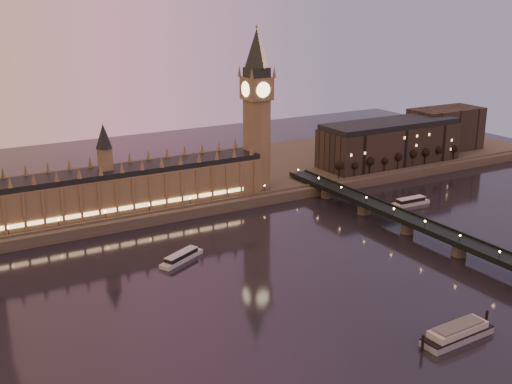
% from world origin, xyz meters
% --- Properties ---
extents(ground, '(700.00, 700.00, 0.00)m').
position_xyz_m(ground, '(0.00, 0.00, 0.00)').
color(ground, black).
rests_on(ground, ground).
extents(far_embankment, '(560.00, 130.00, 6.00)m').
position_xyz_m(far_embankment, '(30.00, 165.00, 3.00)').
color(far_embankment, '#423D35').
rests_on(far_embankment, ground).
extents(palace_of_westminster, '(180.00, 26.62, 52.00)m').
position_xyz_m(palace_of_westminster, '(-40.12, 120.99, 21.71)').
color(palace_of_westminster, brown).
rests_on(palace_of_westminster, ground).
extents(big_ben, '(17.68, 17.68, 104.00)m').
position_xyz_m(big_ben, '(53.99, 120.99, 63.95)').
color(big_ben, brown).
rests_on(big_ben, ground).
extents(westminster_bridge, '(13.20, 260.00, 15.30)m').
position_xyz_m(westminster_bridge, '(91.61, 0.00, 5.52)').
color(westminster_bridge, black).
rests_on(westminster_bridge, ground).
extents(city_block, '(155.00, 45.00, 34.00)m').
position_xyz_m(city_block, '(194.94, 130.93, 22.24)').
color(city_block, black).
rests_on(city_block, ground).
extents(bare_tree_0, '(5.76, 5.76, 11.72)m').
position_xyz_m(bare_tree_0, '(111.79, 109.00, 14.74)').
color(bare_tree_0, black).
rests_on(bare_tree_0, ground).
extents(bare_tree_1, '(5.76, 5.76, 11.72)m').
position_xyz_m(bare_tree_1, '(125.35, 109.00, 14.74)').
color(bare_tree_1, black).
rests_on(bare_tree_1, ground).
extents(bare_tree_2, '(5.76, 5.76, 11.72)m').
position_xyz_m(bare_tree_2, '(138.90, 109.00, 14.74)').
color(bare_tree_2, black).
rests_on(bare_tree_2, ground).
extents(bare_tree_3, '(5.76, 5.76, 11.72)m').
position_xyz_m(bare_tree_3, '(152.45, 109.00, 14.74)').
color(bare_tree_3, black).
rests_on(bare_tree_3, ground).
extents(bare_tree_4, '(5.76, 5.76, 11.72)m').
position_xyz_m(bare_tree_4, '(166.00, 109.00, 14.74)').
color(bare_tree_4, black).
rests_on(bare_tree_4, ground).
extents(bare_tree_5, '(5.76, 5.76, 11.72)m').
position_xyz_m(bare_tree_5, '(179.55, 109.00, 14.74)').
color(bare_tree_5, black).
rests_on(bare_tree_5, ground).
extents(bare_tree_6, '(5.76, 5.76, 11.72)m').
position_xyz_m(bare_tree_6, '(193.10, 109.00, 14.74)').
color(bare_tree_6, black).
rests_on(bare_tree_6, ground).
extents(bare_tree_7, '(5.76, 5.76, 11.72)m').
position_xyz_m(bare_tree_7, '(206.65, 109.00, 14.74)').
color(bare_tree_7, black).
rests_on(bare_tree_7, ground).
extents(bare_tree_8, '(5.76, 5.76, 11.72)m').
position_xyz_m(bare_tree_8, '(220.20, 109.00, 14.74)').
color(bare_tree_8, black).
rests_on(bare_tree_8, ground).
extents(cruise_boat_a, '(27.36, 18.28, 4.44)m').
position_xyz_m(cruise_boat_a, '(-32.89, 45.57, 1.96)').
color(cruise_boat_a, silver).
rests_on(cruise_boat_a, ground).
extents(cruise_boat_b, '(26.22, 7.28, 4.81)m').
position_xyz_m(cruise_boat_b, '(128.90, 55.66, 2.12)').
color(cruise_boat_b, silver).
rests_on(cruise_boat_b, ground).
extents(moored_barge, '(36.97, 10.38, 6.78)m').
position_xyz_m(moored_barge, '(28.02, -78.29, 2.86)').
color(moored_barge, '#8C9AB3').
rests_on(moored_barge, ground).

